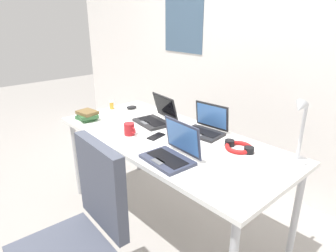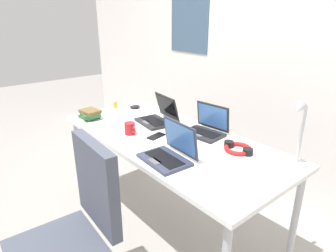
{
  "view_description": "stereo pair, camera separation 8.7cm",
  "coord_description": "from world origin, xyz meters",
  "views": [
    {
      "loc": [
        1.43,
        -1.3,
        1.56
      ],
      "look_at": [
        0.0,
        0.0,
        0.82
      ],
      "focal_mm": 31.33,
      "sensor_mm": 36.0,
      "label": 1
    },
    {
      "loc": [
        1.49,
        -1.24,
        1.56
      ],
      "look_at": [
        0.0,
        0.0,
        0.82
      ],
      "focal_mm": 31.33,
      "sensor_mm": 36.0,
      "label": 2
    }
  ],
  "objects": [
    {
      "name": "cell_phone",
      "position": [
        -0.05,
        -0.07,
        0.74
      ],
      "size": [
        0.09,
        0.15,
        0.01
      ],
      "primitive_type": "cube",
      "rotation": [
        0.0,
        0.0,
        0.19
      ],
      "color": "black",
      "rests_on": "desk"
    },
    {
      "name": "laptop_back_right",
      "position": [
        0.28,
        -0.22,
        0.79
      ],
      "size": [
        0.32,
        0.26,
        0.23
      ],
      "color": "#33384C",
      "rests_on": "desk"
    },
    {
      "name": "desk_lamp",
      "position": [
        0.8,
        0.28,
        0.94
      ],
      "size": [
        0.12,
        0.18,
        0.4
      ],
      "color": "silver",
      "rests_on": "desk"
    },
    {
      "name": "desk",
      "position": [
        0.0,
        0.0,
        0.68
      ],
      "size": [
        1.8,
        0.8,
        0.74
      ],
      "color": "white",
      "rests_on": "ground_plane"
    },
    {
      "name": "computer_mouse",
      "position": [
        -0.71,
        0.19,
        0.76
      ],
      "size": [
        0.09,
        0.11,
        0.03
      ],
      "primitive_type": "ellipsoid",
      "rotation": [
        0.0,
        0.0,
        -0.47
      ],
      "color": "black",
      "rests_on": "desk"
    },
    {
      "name": "headphones",
      "position": [
        0.47,
        0.2,
        0.76
      ],
      "size": [
        0.21,
        0.18,
        0.04
      ],
      "color": "red",
      "rests_on": "desk"
    },
    {
      "name": "laptop_by_keyboard",
      "position": [
        0.14,
        0.25,
        0.78
      ],
      "size": [
        0.3,
        0.25,
        0.21
      ],
      "color": "#232326",
      "rests_on": "desk"
    },
    {
      "name": "laptop_near_mouse",
      "position": [
        -0.28,
        0.12,
        0.78
      ],
      "size": [
        0.33,
        0.3,
        0.22
      ],
      "color": "#232326",
      "rests_on": "desk"
    },
    {
      "name": "book_stack",
      "position": [
        -0.71,
        -0.26,
        0.78
      ],
      "size": [
        0.2,
        0.17,
        0.08
      ],
      "color": "#336638",
      "rests_on": "desk"
    },
    {
      "name": "coffee_mug",
      "position": [
        -0.21,
        -0.19,
        0.78
      ],
      "size": [
        0.11,
        0.08,
        0.09
      ],
      "color": "#B21E23",
      "rests_on": "desk"
    },
    {
      "name": "office_chair",
      "position": [
        0.23,
        -0.85,
        0.4
      ],
      "size": [
        0.52,
        0.55,
        0.97
      ],
      "color": "black",
      "rests_on": "ground_plane"
    },
    {
      "name": "ground_plane",
      "position": [
        0.0,
        0.0,
        0.0
      ],
      "size": [
        12.0,
        12.0,
        0.0
      ],
      "primitive_type": "plane",
      "color": "gray"
    },
    {
      "name": "wall_back",
      "position": [
        -0.0,
        1.1,
        1.3
      ],
      "size": [
        6.0,
        0.13,
        2.6
      ],
      "color": "silver",
      "rests_on": "ground_plane"
    },
    {
      "name": "pill_bottle",
      "position": [
        -0.83,
        0.05,
        0.78
      ],
      "size": [
        0.04,
        0.04,
        0.08
      ],
      "color": "gold",
      "rests_on": "desk"
    }
  ]
}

